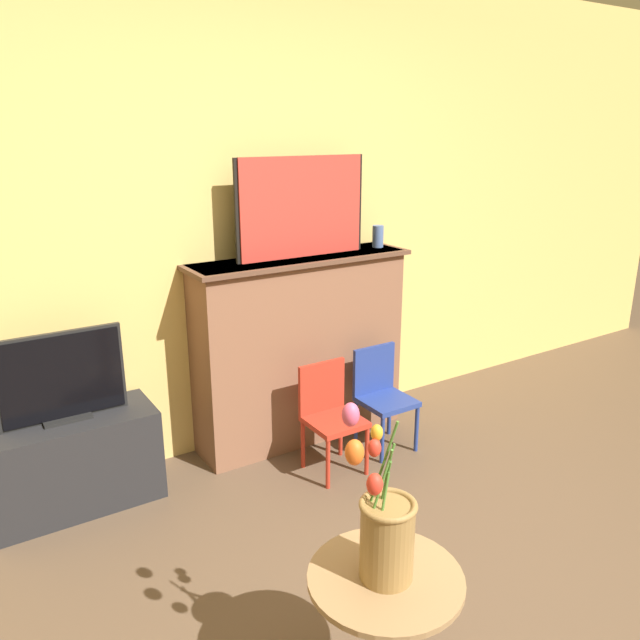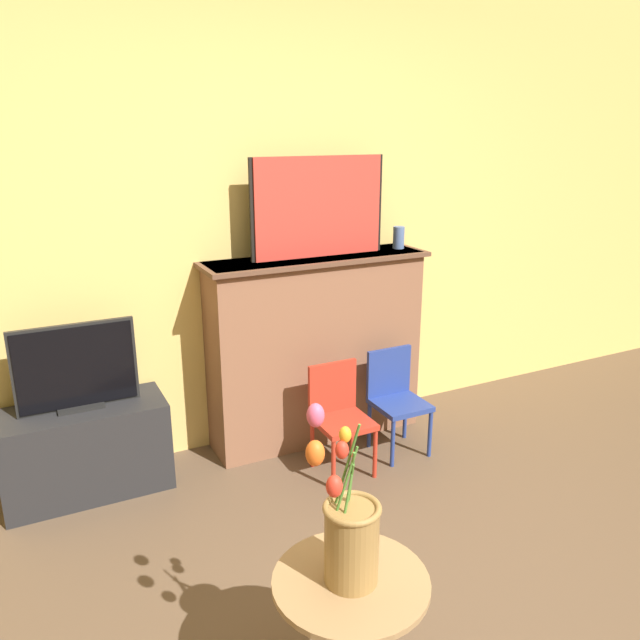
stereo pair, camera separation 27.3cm
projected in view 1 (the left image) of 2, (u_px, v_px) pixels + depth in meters
The scene contains 10 objects.
wall_back at pixel (240, 217), 3.49m from camera, with size 8.00×0.06×2.70m.
fireplace_mantel at pixel (300, 347), 3.71m from camera, with size 1.34×0.36×1.12m.
painting at pixel (302, 207), 3.48m from camera, with size 0.82×0.03×0.56m.
mantel_candle at pixel (378, 236), 3.82m from camera, with size 0.07×0.07×0.13m.
tv_stand at pixel (73, 463), 3.09m from camera, with size 0.82×0.36×0.48m.
tv_monitor at pixel (62, 378), 2.96m from camera, with size 0.59×0.12×0.44m.
chair_red at pixel (330, 411), 3.41m from camera, with size 0.29×0.29×0.60m.
chair_blue at pixel (382, 392), 3.66m from camera, with size 0.29×0.29×0.60m.
side_table at pixel (384, 623), 1.97m from camera, with size 0.49×0.49×0.52m.
vase_tulips at pixel (385, 529), 1.87m from camera, with size 0.22×0.22×0.56m.
Camera 1 is at (-1.51, -1.07, 1.83)m, focal length 35.00 mm.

